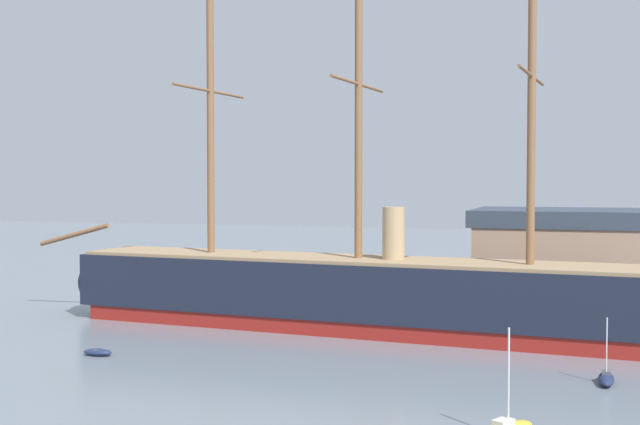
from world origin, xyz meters
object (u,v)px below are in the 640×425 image
object	(u,v)px
tall_ship	(358,292)
dinghy_distant_centre	(407,306)
dinghy_alongside_bow	(98,352)
sailboat_alongside_stern	(606,378)
sailboat_far_left	(128,302)

from	to	relation	value
tall_ship	dinghy_distant_centre	world-z (taller)	tall_ship
dinghy_alongside_bow	sailboat_alongside_stern	size ratio (longest dim) A/B	0.54
sailboat_alongside_stern	dinghy_distant_centre	size ratio (longest dim) A/B	1.53
tall_ship	sailboat_alongside_stern	bearing A→B (deg)	-33.25
tall_ship	dinghy_alongside_bow	size ratio (longest dim) A/B	27.62
sailboat_alongside_stern	tall_ship	bearing A→B (deg)	146.75
tall_ship	dinghy_distant_centre	xyz separation A→B (m)	(1.45, 12.69, -2.97)
tall_ship	dinghy_distant_centre	size ratio (longest dim) A/B	22.57
tall_ship	dinghy_distant_centre	distance (m)	13.12
dinghy_alongside_bow	sailboat_far_left	distance (m)	24.21
dinghy_alongside_bow	sailboat_far_left	world-z (taller)	sailboat_far_left
tall_ship	sailboat_far_left	distance (m)	26.85
dinghy_alongside_bow	sailboat_alongside_stern	distance (m)	35.22
tall_ship	dinghy_alongside_bow	xyz separation A→B (m)	(-15.33, -15.69, -3.01)
dinghy_alongside_bow	sailboat_far_left	xyz separation A→B (m)	(-10.68, 21.72, 0.16)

